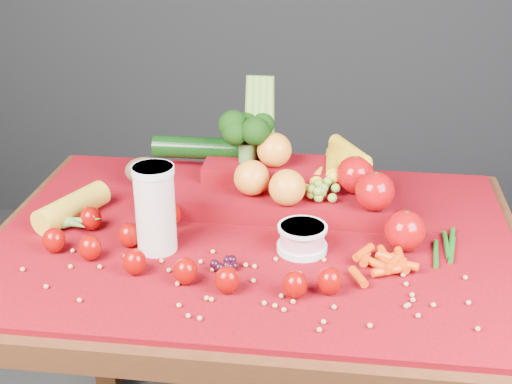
# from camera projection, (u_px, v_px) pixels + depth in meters

# --- Properties ---
(table) EXTENTS (1.10, 0.80, 0.75)m
(table) POSITION_uv_depth(u_px,v_px,m) (255.00, 279.00, 1.51)
(table) COLOR #36190C
(table) RESTS_ON ground
(red_cloth) EXTENTS (1.05, 0.75, 0.01)m
(red_cloth) POSITION_uv_depth(u_px,v_px,m) (255.00, 237.00, 1.47)
(red_cloth) COLOR maroon
(red_cloth) RESTS_ON table
(milk_glass) EXTENTS (0.08, 0.08, 0.18)m
(milk_glass) POSITION_uv_depth(u_px,v_px,m) (155.00, 206.00, 1.37)
(milk_glass) COLOR beige
(milk_glass) RESTS_ON red_cloth
(yogurt_bowl) EXTENTS (0.10, 0.10, 0.05)m
(yogurt_bowl) POSITION_uv_depth(u_px,v_px,m) (302.00, 237.00, 1.39)
(yogurt_bowl) COLOR silver
(yogurt_bowl) RESTS_ON red_cloth
(strawberry_scatter) EXTENTS (0.58, 0.28, 0.05)m
(strawberry_scatter) POSITION_uv_depth(u_px,v_px,m) (167.00, 251.00, 1.35)
(strawberry_scatter) COLOR #7F0002
(strawberry_scatter) RESTS_ON red_cloth
(dark_grape_cluster) EXTENTS (0.06, 0.05, 0.03)m
(dark_grape_cluster) POSITION_uv_depth(u_px,v_px,m) (224.00, 267.00, 1.32)
(dark_grape_cluster) COLOR black
(dark_grape_cluster) RESTS_ON red_cloth
(soybean_scatter) EXTENTS (0.84, 0.24, 0.01)m
(soybean_scatter) POSITION_uv_depth(u_px,v_px,m) (240.00, 285.00, 1.28)
(soybean_scatter) COLOR #B0874C
(soybean_scatter) RESTS_ON red_cloth
(corn_ear) EXTENTS (0.24, 0.26, 0.06)m
(corn_ear) POSITION_uv_depth(u_px,v_px,m) (71.00, 217.00, 1.49)
(corn_ear) COLOR yellow
(corn_ear) RESTS_ON red_cloth
(potato) EXTENTS (0.10, 0.07, 0.07)m
(potato) POSITION_uv_depth(u_px,v_px,m) (146.00, 171.00, 1.68)
(potato) COLOR brown
(potato) RESTS_ON red_cloth
(baby_carrot_pile) EXTENTS (0.18, 0.17, 0.03)m
(baby_carrot_pile) POSITION_uv_depth(u_px,v_px,m) (384.00, 266.00, 1.32)
(baby_carrot_pile) COLOR #C73707
(baby_carrot_pile) RESTS_ON red_cloth
(green_bean_pile) EXTENTS (0.14, 0.12, 0.01)m
(green_bean_pile) POSITION_uv_depth(u_px,v_px,m) (444.00, 247.00, 1.41)
(green_bean_pile) COLOR #125012
(green_bean_pile) RESTS_ON red_cloth
(produce_mound) EXTENTS (0.61, 0.36, 0.27)m
(produce_mound) POSITION_uv_depth(u_px,v_px,m) (284.00, 179.00, 1.57)
(produce_mound) COLOR maroon
(produce_mound) RESTS_ON red_cloth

